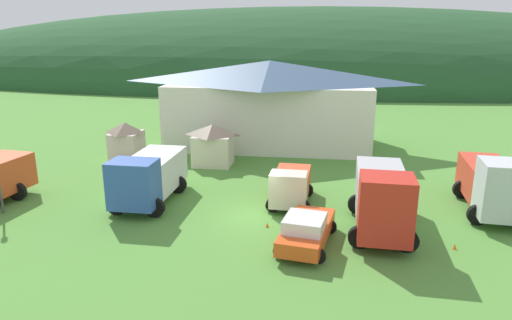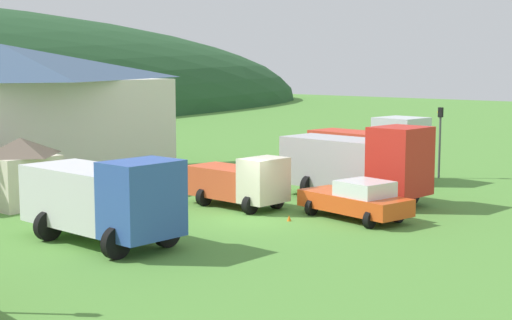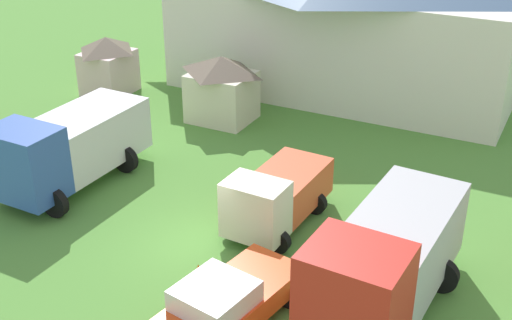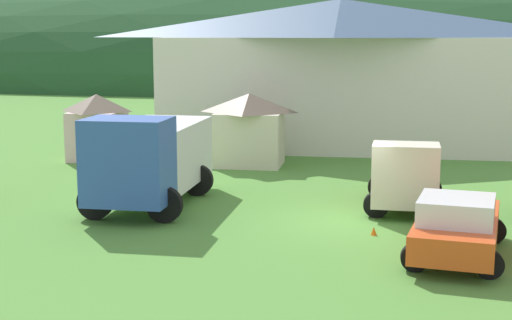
# 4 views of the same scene
# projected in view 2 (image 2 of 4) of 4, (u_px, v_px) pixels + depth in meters

# --- Properties ---
(ground_plane) EXTENTS (200.00, 200.00, 0.00)m
(ground_plane) POSITION_uv_depth(u_px,v_px,m) (253.00, 220.00, 31.65)
(ground_plane) COLOR #518C38
(depot_building) EXTENTS (18.59, 9.24, 7.42)m
(depot_building) POSITION_uv_depth(u_px,v_px,m) (4.00, 112.00, 41.19)
(depot_building) COLOR white
(depot_building) RESTS_ON ground
(play_shed_cream) EXTENTS (3.06, 2.64, 3.14)m
(play_shed_cream) POSITION_uv_depth(u_px,v_px,m) (21.00, 171.00, 34.24)
(play_shed_cream) COLOR beige
(play_shed_cream) RESTS_ON ground
(box_truck_blue) EXTENTS (3.43, 6.62, 3.17)m
(box_truck_blue) POSITION_uv_depth(u_px,v_px,m) (104.00, 197.00, 27.38)
(box_truck_blue) COLOR #3356AD
(box_truck_blue) RESTS_ON ground
(light_truck_cream) EXTENTS (2.64, 4.82, 2.34)m
(light_truck_cream) POSITION_uv_depth(u_px,v_px,m) (241.00, 181.00, 34.30)
(light_truck_cream) COLOR beige
(light_truck_cream) RESTS_ON ground
(crane_truck_red) EXTENTS (3.47, 7.31, 3.61)m
(crane_truck_red) POSITION_uv_depth(u_px,v_px,m) (359.00, 162.00, 35.79)
(crane_truck_red) COLOR red
(crane_truck_red) RESTS_ON ground
(tow_truck_silver) EXTENTS (3.44, 7.05, 3.52)m
(tow_truck_silver) POSITION_uv_depth(u_px,v_px,m) (373.00, 147.00, 42.68)
(tow_truck_silver) COLOR silver
(tow_truck_silver) RESTS_ON ground
(service_pickup_orange) EXTENTS (2.95, 5.11, 1.66)m
(service_pickup_orange) POSITION_uv_depth(u_px,v_px,m) (357.00, 200.00, 31.67)
(service_pickup_orange) COLOR #E04D1B
(service_pickup_orange) RESTS_ON ground
(traffic_light_east) EXTENTS (0.20, 0.32, 3.96)m
(traffic_light_east) POSITION_uv_depth(u_px,v_px,m) (440.00, 135.00, 42.81)
(traffic_light_east) COLOR #4C4C51
(traffic_light_east) RESTS_ON ground
(traffic_cone_near_pickup) EXTENTS (0.36, 0.36, 0.53)m
(traffic_cone_near_pickup) POSITION_uv_depth(u_px,v_px,m) (425.00, 196.00, 37.41)
(traffic_cone_near_pickup) COLOR orange
(traffic_cone_near_pickup) RESTS_ON ground
(traffic_cone_mid_row) EXTENTS (0.36, 0.36, 0.48)m
(traffic_cone_mid_row) POSITION_uv_depth(u_px,v_px,m) (289.00, 221.00, 31.43)
(traffic_cone_mid_row) COLOR orange
(traffic_cone_mid_row) RESTS_ON ground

